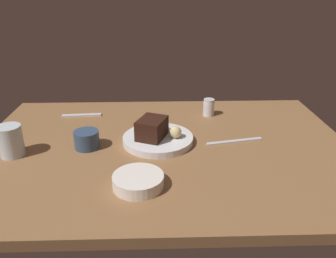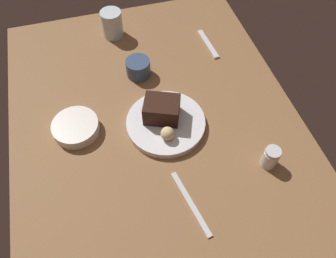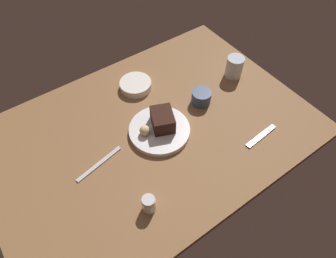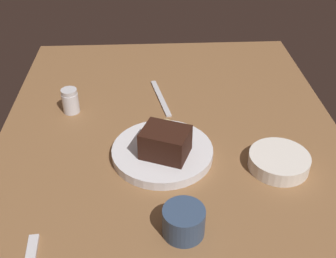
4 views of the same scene
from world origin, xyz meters
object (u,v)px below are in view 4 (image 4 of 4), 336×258
object	(u,v)px
chocolate_cake_slice	(165,142)
coffee_cup	(184,222)
butter_knife	(161,98)
dessert_plate	(162,152)
side_bowl	(279,161)
bread_roll	(166,127)
salt_shaker	(70,101)

from	to	relation	value
chocolate_cake_slice	coffee_cup	xyz separation A→B (cm)	(20.50, 2.35, -2.52)
butter_knife	chocolate_cake_slice	bearing A→B (deg)	-11.10
dessert_plate	side_bowl	size ratio (longest dim) A/B	1.73
dessert_plate	chocolate_cake_slice	distance (cm)	4.71
bread_roll	salt_shaker	distance (cm)	28.13
chocolate_cake_slice	bread_roll	world-z (taller)	chocolate_cake_slice
dessert_plate	coffee_cup	size ratio (longest dim) A/B	2.93
side_bowl	salt_shaker	bearing A→B (deg)	-117.27
coffee_cup	butter_knife	distance (cm)	47.68
dessert_plate	chocolate_cake_slice	xyz separation A→B (cm)	(1.93, 0.61, 4.26)
side_bowl	coffee_cup	size ratio (longest dim) A/B	1.70
dessert_plate	side_bowl	world-z (taller)	side_bowl
bread_roll	side_bowl	size ratio (longest dim) A/B	0.29
dessert_plate	salt_shaker	xyz separation A→B (cm)	(-19.83, -23.19, 2.19)
bread_roll	butter_knife	bearing A→B (deg)	-178.32
chocolate_cake_slice	coffee_cup	bearing A→B (deg)	6.53
coffee_cup	butter_knife	size ratio (longest dim) A/B	0.41
salt_shaker	side_bowl	xyz separation A→B (cm)	(25.01, 48.51, -1.63)
dessert_plate	salt_shaker	bearing A→B (deg)	-130.53
side_bowl	dessert_plate	bearing A→B (deg)	-101.55
dessert_plate	butter_knife	size ratio (longest dim) A/B	1.21
side_bowl	coffee_cup	bearing A→B (deg)	-52.35
butter_knife	bread_roll	bearing A→B (deg)	-9.63
bread_roll	coffee_cup	distance (cm)	28.16
dessert_plate	chocolate_cake_slice	world-z (taller)	chocolate_cake_slice
coffee_cup	dessert_plate	bearing A→B (deg)	-172.48
chocolate_cake_slice	butter_knife	size ratio (longest dim) A/B	0.52
chocolate_cake_slice	bread_roll	xyz separation A→B (cm)	(-7.57, 0.47, -1.25)
bread_roll	coffee_cup	xyz separation A→B (cm)	(28.07, 1.87, -1.27)
bread_roll	salt_shaker	bearing A→B (deg)	-120.31
dessert_plate	bread_roll	bearing A→B (deg)	169.09
chocolate_cake_slice	salt_shaker	xyz separation A→B (cm)	(-21.75, -23.80, -2.06)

